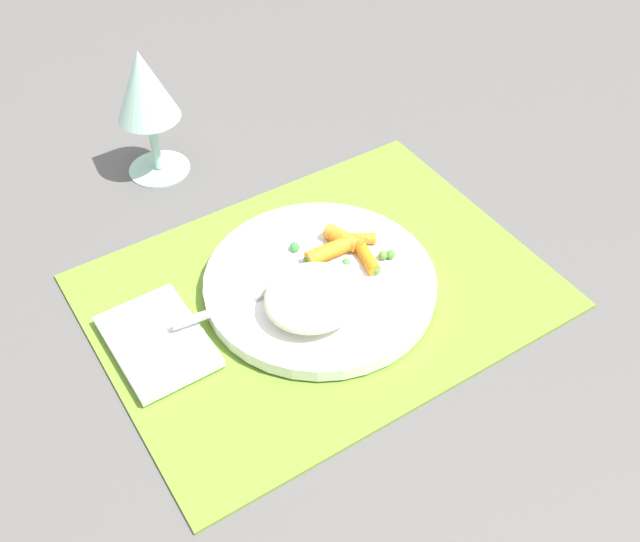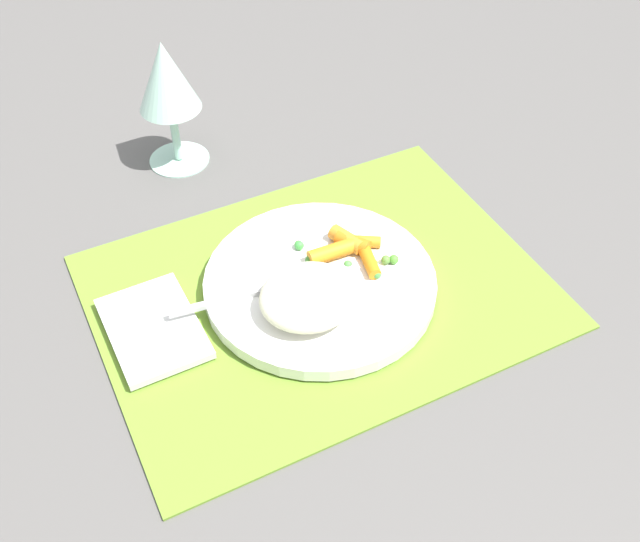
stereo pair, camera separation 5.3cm
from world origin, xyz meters
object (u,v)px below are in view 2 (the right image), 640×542
(fork, at_px, (287,284))
(rice_mound, at_px, (308,297))
(carrot_portion, at_px, (349,247))
(plate, at_px, (320,283))
(napkin, at_px, (153,328))
(wine_glass, at_px, (167,81))

(fork, bearing_deg, rice_mound, -79.43)
(carrot_portion, bearing_deg, plate, -155.93)
(fork, distance_m, napkin, 0.13)
(rice_mound, xyz_separation_m, fork, (-0.01, 0.04, -0.01))
(napkin, bearing_deg, fork, -7.15)
(rice_mound, relative_size, fork, 0.49)
(plate, relative_size, fork, 1.20)
(rice_mound, bearing_deg, wine_glass, 94.86)
(rice_mound, height_order, napkin, rice_mound)
(rice_mound, distance_m, napkin, 0.15)
(wine_glass, distance_m, napkin, 0.30)
(plate, xyz_separation_m, fork, (-0.03, 0.00, 0.01))
(carrot_portion, xyz_separation_m, wine_glass, (-0.10, 0.26, 0.08))
(rice_mound, height_order, carrot_portion, rice_mound)
(fork, bearing_deg, carrot_portion, 10.85)
(carrot_portion, distance_m, fork, 0.08)
(plate, distance_m, wine_glass, 0.30)
(wine_glass, bearing_deg, carrot_portion, -69.22)
(wine_glass, bearing_deg, fork, -85.90)
(carrot_portion, bearing_deg, wine_glass, 110.78)
(wine_glass, relative_size, napkin, 1.35)
(fork, xyz_separation_m, napkin, (-0.13, 0.02, -0.01))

